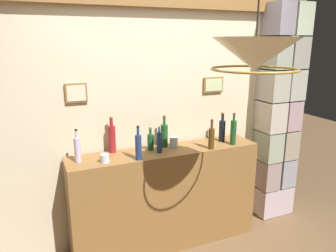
{
  "coord_description": "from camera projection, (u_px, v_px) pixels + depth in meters",
  "views": [
    {
      "loc": [
        -1.11,
        -1.83,
        2.01
      ],
      "look_at": [
        0.0,
        0.78,
        1.25
      ],
      "focal_mm": 34.26,
      "sensor_mm": 36.0,
      "label": 1
    }
  ],
  "objects": [
    {
      "name": "liquor_bottle_whiskey",
      "position": [
        222.0,
        130.0,
        3.29
      ],
      "size": [
        0.06,
        0.06,
        0.31
      ],
      "color": "black",
      "rests_on": "bar_shelf_unit"
    },
    {
      "name": "liquor_bottle_tequila",
      "position": [
        112.0,
        138.0,
        2.95
      ],
      "size": [
        0.07,
        0.07,
        0.34
      ],
      "color": "maroon",
      "rests_on": "bar_shelf_unit"
    },
    {
      "name": "glass_tumbler_highball",
      "position": [
        105.0,
        158.0,
        2.73
      ],
      "size": [
        0.08,
        0.08,
        0.07
      ],
      "color": "silver",
      "rests_on": "bar_shelf_unit"
    },
    {
      "name": "panelled_rear_partition",
      "position": [
        156.0,
        114.0,
        3.2
      ],
      "size": [
        3.47,
        0.15,
        2.45
      ],
      "color": "beige",
      "rests_on": "ground"
    },
    {
      "name": "stone_pillar",
      "position": [
        277.0,
        115.0,
        3.63
      ],
      "size": [
        0.45,
        0.36,
        2.39
      ],
      "color": "#C1ADB4",
      "rests_on": "ground"
    },
    {
      "name": "liquor_bottle_port",
      "position": [
        211.0,
        138.0,
        3.05
      ],
      "size": [
        0.06,
        0.06,
        0.29
      ],
      "color": "#573614",
      "rests_on": "bar_shelf_unit"
    },
    {
      "name": "bar_shelf_unit",
      "position": [
        166.0,
        198.0,
        3.17
      ],
      "size": [
        1.86,
        0.38,
        1.0
      ],
      "primitive_type": "cube",
      "color": "olive",
      "rests_on": "ground"
    },
    {
      "name": "pendant_lamp",
      "position": [
        255.0,
        55.0,
        2.08
      ],
      "size": [
        0.57,
        0.57,
        0.6
      ],
      "color": "#EFE5C6"
    },
    {
      "name": "liquor_bottle_gin",
      "position": [
        233.0,
        132.0,
        3.18
      ],
      "size": [
        0.06,
        0.06,
        0.32
      ],
      "color": "#1B4C24",
      "rests_on": "bar_shelf_unit"
    },
    {
      "name": "liquor_bottle_scotch",
      "position": [
        138.0,
        147.0,
        2.77
      ],
      "size": [
        0.06,
        0.06,
        0.3
      ],
      "color": "navy",
      "rests_on": "bar_shelf_unit"
    },
    {
      "name": "liquor_bottle_rye",
      "position": [
        159.0,
        142.0,
        2.96
      ],
      "size": [
        0.05,
        0.05,
        0.26
      ],
      "color": "navy",
      "rests_on": "bar_shelf_unit"
    },
    {
      "name": "liquor_bottle_vermouth",
      "position": [
        77.0,
        149.0,
        2.72
      ],
      "size": [
        0.05,
        0.05,
        0.29
      ],
      "color": "silver",
      "rests_on": "bar_shelf_unit"
    },
    {
      "name": "liquor_bottle_rum",
      "position": [
        164.0,
        135.0,
        3.12
      ],
      "size": [
        0.07,
        0.07,
        0.31
      ],
      "color": "#1A5122",
      "rests_on": "bar_shelf_unit"
    },
    {
      "name": "liquor_bottle_amaro",
      "position": [
        150.0,
        141.0,
        3.03
      ],
      "size": [
        0.06,
        0.06,
        0.23
      ],
      "color": "#195024",
      "rests_on": "bar_shelf_unit"
    },
    {
      "name": "glass_tumbler_rocks",
      "position": [
        174.0,
        142.0,
        3.13
      ],
      "size": [
        0.08,
        0.08,
        0.1
      ],
      "color": "silver",
      "rests_on": "bar_shelf_unit"
    }
  ]
}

